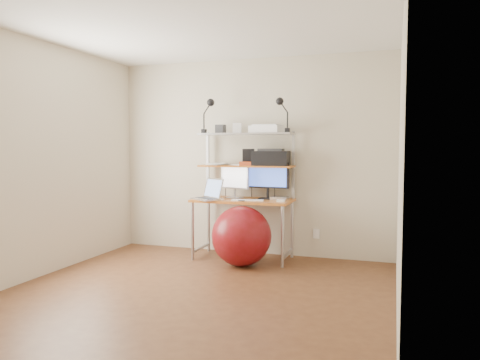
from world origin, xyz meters
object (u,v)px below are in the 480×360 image
(monitor_silver, at_px, (235,179))
(laptop, at_px, (210,195))
(printer, at_px, (271,158))
(monitor_black, at_px, (268,177))
(exercise_ball, at_px, (241,236))

(monitor_silver, relative_size, laptop, 0.96)
(laptop, xyz_separation_m, printer, (0.69, 0.28, 0.45))
(monitor_silver, height_order, monitor_black, monitor_black)
(laptop, distance_m, printer, 0.87)
(printer, bearing_deg, laptop, -161.52)
(monitor_silver, xyz_separation_m, laptop, (-0.24, -0.23, -0.19))
(monitor_silver, bearing_deg, monitor_black, 21.66)
(laptop, bearing_deg, exercise_ball, 15.46)
(monitor_silver, xyz_separation_m, exercise_ball, (0.22, -0.42, -0.63))
(monitor_silver, bearing_deg, laptop, -119.09)
(monitor_black, relative_size, exercise_ball, 0.77)
(monitor_black, xyz_separation_m, printer, (0.04, 0.01, 0.24))
(monitor_silver, height_order, printer, printer)
(printer, xyz_separation_m, exercise_ball, (-0.23, -0.46, -0.90))
(exercise_ball, bearing_deg, monitor_black, 66.79)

